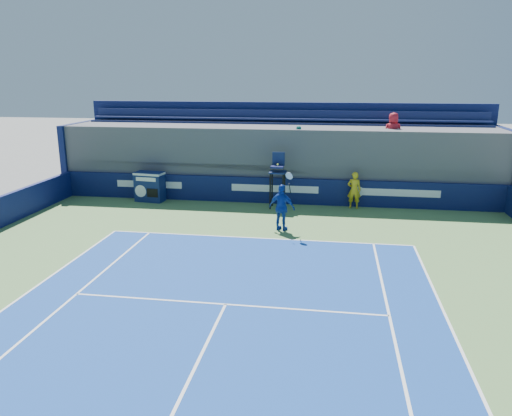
% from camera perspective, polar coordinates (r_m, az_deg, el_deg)
% --- Properties ---
extents(ball_person, '(0.61, 0.41, 1.64)m').
position_cam_1_polar(ball_person, '(22.43, 11.15, 2.02)').
color(ball_person, gold).
rests_on(ball_person, apron).
extents(back_hoarding, '(20.40, 0.21, 1.20)m').
position_cam_1_polar(back_hoarding, '(22.95, 2.16, 1.99)').
color(back_hoarding, '#0B1443').
rests_on(back_hoarding, ground).
extents(match_clock, '(1.40, 0.87, 1.40)m').
position_cam_1_polar(match_clock, '(23.81, -12.04, 2.49)').
color(match_clock, '#0F1D4D').
rests_on(match_clock, ground).
extents(umpire_chair, '(0.72, 0.72, 2.48)m').
position_cam_1_polar(umpire_chair, '(21.96, 2.49, 3.87)').
color(umpire_chair, black).
rests_on(umpire_chair, ground).
extents(tennis_player, '(1.13, 0.75, 2.57)m').
position_cam_1_polar(tennis_player, '(18.84, 2.99, 0.06)').
color(tennis_player, '#123695').
rests_on(tennis_player, apron).
extents(stadium_seating, '(21.00, 4.05, 4.40)m').
position_cam_1_polar(stadium_seating, '(24.72, 2.74, 5.84)').
color(stadium_seating, '#4A4A4F').
rests_on(stadium_seating, ground).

